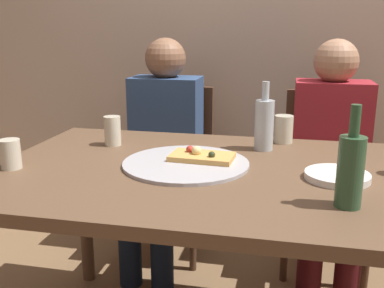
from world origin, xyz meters
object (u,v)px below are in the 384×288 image
(dining_table, at_px, (224,191))
(pizza_tray, at_px, (186,164))
(wine_bottle, at_px, (264,124))
(plate_stack, at_px, (337,176))
(short_glass, at_px, (113,131))
(chair_left, at_px, (170,158))
(pizza_slice_last, at_px, (201,156))
(tumbler_near, at_px, (10,154))
(beer_bottle, at_px, (350,169))
(chair_right, at_px, (326,168))
(guest_in_beanie, at_px, (331,152))
(tumbler_far, at_px, (284,129))
(guest_in_sweater, at_px, (162,143))

(dining_table, distance_m, pizza_tray, 0.16)
(pizza_tray, relative_size, wine_bottle, 1.65)
(dining_table, bearing_deg, plate_stack, -3.44)
(wine_bottle, bearing_deg, plate_stack, -50.81)
(short_glass, height_order, chair_left, chair_left)
(pizza_slice_last, bearing_deg, tumbler_near, -161.71)
(beer_bottle, bearing_deg, short_glass, 151.49)
(chair_left, relative_size, chair_right, 1.00)
(pizza_slice_last, xyz_separation_m, chair_right, (0.50, 0.82, -0.27))
(guest_in_beanie, bearing_deg, pizza_tray, 52.23)
(dining_table, relative_size, plate_stack, 7.85)
(wine_bottle, relative_size, tumbler_near, 2.64)
(pizza_tray, bearing_deg, short_glass, 150.17)
(short_glass, height_order, chair_right, chair_right)
(short_glass, bearing_deg, pizza_slice_last, -21.61)
(tumbler_far, height_order, plate_stack, tumbler_far)
(tumbler_near, relative_size, chair_left, 0.11)
(dining_table, distance_m, chair_left, 0.99)
(pizza_tray, xyz_separation_m, chair_left, (-0.29, 0.86, -0.25))
(chair_left, height_order, guest_in_beanie, guest_in_beanie)
(dining_table, bearing_deg, tumbler_near, -168.90)
(beer_bottle, distance_m, tumbler_near, 1.08)
(guest_in_beanie, bearing_deg, plate_stack, 86.10)
(pizza_tray, height_order, tumbler_near, tumbler_near)
(tumbler_near, relative_size, guest_in_sweater, 0.09)
(tumbler_far, height_order, guest_in_beanie, guest_in_beanie)
(chair_right, bearing_deg, pizza_tray, 57.45)
(tumbler_near, bearing_deg, guest_in_beanie, 37.83)
(chair_right, bearing_deg, guest_in_sweater, 10.23)
(dining_table, xyz_separation_m, chair_left, (-0.43, 0.88, -0.17))
(pizza_slice_last, height_order, wine_bottle, wine_bottle)
(beer_bottle, relative_size, guest_in_sweater, 0.24)
(dining_table, xyz_separation_m, plate_stack, (0.36, -0.02, 0.09))
(chair_right, bearing_deg, short_glass, 36.32)
(pizza_tray, height_order, beer_bottle, beer_bottle)
(short_glass, bearing_deg, pizza_tray, -29.83)
(dining_table, xyz_separation_m, beer_bottle, (0.37, -0.24, 0.18))
(dining_table, xyz_separation_m, chair_right, (0.41, 0.88, -0.17))
(chair_right, distance_m, guest_in_sweater, 0.86)
(short_glass, bearing_deg, chair_right, 36.32)
(guest_in_sweater, bearing_deg, pizza_slice_last, 116.91)
(dining_table, height_order, short_glass, short_glass)
(dining_table, xyz_separation_m, tumbler_near, (-0.70, -0.14, 0.13))
(chair_right, bearing_deg, pizza_slice_last, 58.37)
(dining_table, height_order, guest_in_beanie, guest_in_beanie)
(pizza_tray, bearing_deg, guest_in_sweater, 112.36)
(tumbler_near, relative_size, guest_in_beanie, 0.09)
(pizza_tray, distance_m, short_glass, 0.41)
(guest_in_sweater, xyz_separation_m, guest_in_beanie, (0.84, 0.00, 0.00))
(pizza_slice_last, bearing_deg, beer_bottle, -33.83)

